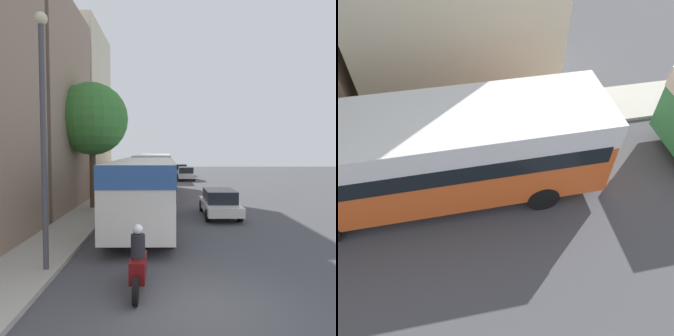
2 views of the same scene
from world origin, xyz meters
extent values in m
cube|color=#EA5B23|center=(-1.84, 19.35, 1.83)|extent=(2.59, 10.40, 2.66)
cube|color=white|center=(-1.84, 19.35, 2.76)|extent=(2.61, 10.45, 0.80)
cube|color=black|center=(-1.84, 19.35, 2.16)|extent=(2.64, 9.98, 0.58)
cylinder|color=black|center=(-3.03, 22.57, 0.50)|extent=(0.28, 1.00, 1.00)
cylinder|color=black|center=(-0.65, 22.57, 0.50)|extent=(0.28, 1.00, 1.00)
cylinder|color=#232838|center=(-4.38, 20.07, 0.57)|extent=(0.33, 0.33, 0.84)
cylinder|color=#4C6B4C|center=(-4.38, 20.07, 1.34)|extent=(0.41, 0.41, 0.70)
sphere|color=tan|center=(-4.38, 20.07, 1.81)|extent=(0.23, 0.23, 0.23)
camera|label=1|loc=(-0.90, -7.15, 3.61)|focal=35.00mm
camera|label=2|loc=(5.04, 20.32, 8.61)|focal=35.00mm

